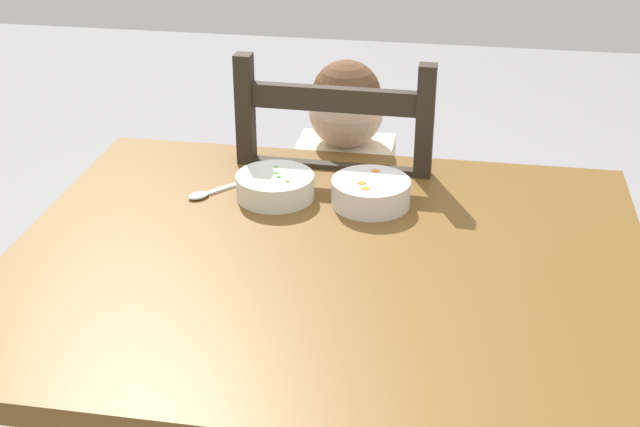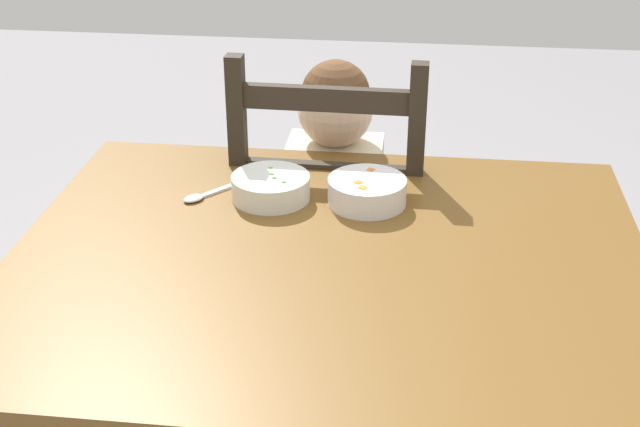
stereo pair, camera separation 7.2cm
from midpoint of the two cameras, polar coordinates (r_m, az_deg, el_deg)
dining_table at (r=1.61m, az=-0.83°, el=-6.34°), size 1.13×0.94×0.76m
dining_chair at (r=2.14m, az=-0.15°, el=-2.81°), size 0.43×0.43×1.00m
child_figure at (r=2.06m, az=-0.13°, el=1.04°), size 0.32×0.31×0.95m
bowl_of_peas at (r=1.75m, az=-4.39°, el=1.74°), size 0.16×0.16×0.05m
bowl_of_carrots at (r=1.72m, az=1.85°, el=1.48°), size 0.15×0.15×0.05m
spoon at (r=1.78m, az=-8.80°, el=1.14°), size 0.10×0.12×0.01m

